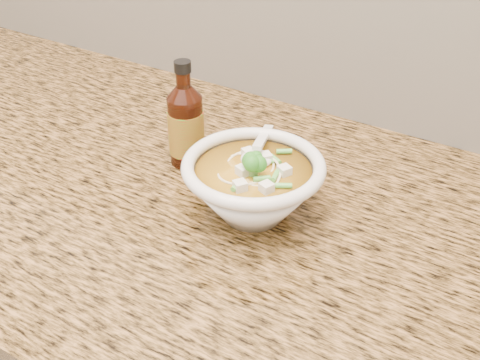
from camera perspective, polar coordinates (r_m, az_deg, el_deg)
The scene contains 3 objects.
counter_slab at distance 0.87m, azimuth -4.79°, elevation -1.62°, with size 4.00×0.68×0.04m, color olive.
soup_bowl at distance 0.78m, azimuth 1.25°, elevation -0.68°, with size 0.18×0.20×0.10m.
hot_sauce_bottle at distance 0.88m, azimuth -5.15°, elevation 5.13°, with size 0.07×0.07×0.16m.
Camera 1 is at (0.43, 1.11, 1.38)m, focal length 45.00 mm.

